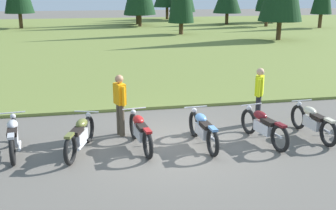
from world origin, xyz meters
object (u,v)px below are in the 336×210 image
at_px(motorcycle_olive, 80,135).
at_px(rider_in_hivis_vest, 120,102).
at_px(motorcycle_sky_blue, 203,129).
at_px(motorcycle_maroon, 263,126).
at_px(rider_checking_bike, 259,93).
at_px(motorcycle_cream, 313,121).
at_px(motorcycle_red, 140,131).
at_px(motorcycle_silver, 13,136).

height_order(motorcycle_olive, rider_in_hivis_vest, rider_in_hivis_vest).
bearing_deg(motorcycle_olive, motorcycle_sky_blue, -3.21).
relative_size(motorcycle_maroon, rider_checking_bike, 1.25).
bearing_deg(motorcycle_sky_blue, motorcycle_cream, 0.37).
xyz_separation_m(motorcycle_olive, motorcycle_maroon, (4.62, -0.24, 0.00)).
xyz_separation_m(motorcycle_maroon, motorcycle_cream, (1.45, 0.09, 0.00)).
height_order(motorcycle_sky_blue, motorcycle_maroon, same).
bearing_deg(motorcycle_sky_blue, motorcycle_maroon, -2.63).
distance_m(motorcycle_olive, motorcycle_sky_blue, 3.03).
bearing_deg(motorcycle_red, motorcycle_olive, 179.90).
distance_m(motorcycle_red, rider_checking_bike, 3.86).
height_order(motorcycle_silver, motorcycle_maroon, same).
distance_m(motorcycle_silver, motorcycle_sky_blue, 4.62).
xyz_separation_m(motorcycle_maroon, rider_in_hivis_vest, (-3.56, 1.26, 0.51)).
xyz_separation_m(motorcycle_red, rider_checking_bike, (3.64, 1.18, 0.51)).
bearing_deg(motorcycle_cream, motorcycle_sky_blue, -179.63).
xyz_separation_m(motorcycle_olive, rider_checking_bike, (5.10, 1.18, 0.51)).
height_order(motorcycle_red, motorcycle_cream, same).
height_order(motorcycle_red, rider_in_hivis_vest, rider_in_hivis_vest).
xyz_separation_m(motorcycle_silver, motorcycle_olive, (1.57, -0.25, 0.00)).
bearing_deg(motorcycle_silver, rider_checking_bike, 7.91).
height_order(motorcycle_maroon, motorcycle_cream, same).
xyz_separation_m(rider_in_hivis_vest, rider_checking_bike, (4.03, 0.15, 0.00)).
bearing_deg(rider_in_hivis_vest, motorcycle_silver, -163.67).
xyz_separation_m(motorcycle_silver, motorcycle_cream, (7.65, -0.40, 0.00)).
distance_m(motorcycle_olive, rider_in_hivis_vest, 1.56).
distance_m(motorcycle_silver, motorcycle_olive, 1.59).
distance_m(motorcycle_silver, motorcycle_maroon, 6.22).
height_order(motorcycle_sky_blue, motorcycle_cream, same).
bearing_deg(motorcycle_maroon, rider_checking_bike, 71.53).
xyz_separation_m(motorcycle_olive, motorcycle_red, (1.46, -0.00, 0.00)).
relative_size(motorcycle_maroon, rider_in_hivis_vest, 1.25).
bearing_deg(motorcycle_silver, motorcycle_maroon, -4.53).
bearing_deg(rider_checking_bike, motorcycle_sky_blue, -147.01).
bearing_deg(motorcycle_maroon, motorcycle_sky_blue, 177.37).
bearing_deg(motorcycle_olive, motorcycle_maroon, -3.01).
bearing_deg(rider_checking_bike, motorcycle_cream, -53.61).
distance_m(motorcycle_maroon, rider_in_hivis_vest, 3.81).
distance_m(motorcycle_silver, motorcycle_cream, 7.66).
height_order(motorcycle_olive, rider_checking_bike, rider_checking_bike).
xyz_separation_m(motorcycle_red, motorcycle_cream, (4.61, -0.15, 0.00)).
distance_m(motorcycle_olive, motorcycle_red, 1.46).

